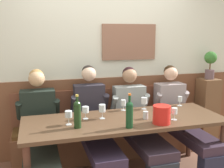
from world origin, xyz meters
TOP-DOWN VIEW (x-y plane):
  - room_wall_back at (0.00, 1.09)m, footprint 6.80×0.12m
  - wood_wainscot_panel at (0.00, 1.04)m, footprint 6.80×0.03m
  - wall_bench at (0.00, 0.83)m, footprint 2.59×0.42m
  - dining_table at (0.00, 0.16)m, footprint 2.29×0.83m
  - person_right_seat at (-0.94, 0.48)m, footprint 0.53×1.25m
  - person_center_left_seat at (-0.28, 0.46)m, footprint 0.50×1.23m
  - person_left_seat at (0.28, 0.45)m, footprint 0.54×1.24m
  - person_center_right_seat at (0.91, 0.47)m, footprint 0.51×1.25m
  - ice_bucket at (0.33, -0.10)m, footprint 0.19×0.19m
  - wine_bottle_amber_mid at (-0.05, -0.13)m, footprint 0.08×0.08m
  - wine_bottle_clear_water at (-0.56, 0.02)m, footprint 0.08×0.08m
  - wine_glass_left_end at (0.52, -0.03)m, footprint 0.07×0.07m
  - wine_glass_by_bottle at (0.89, 0.49)m, footprint 0.07×0.07m
  - wine_glass_mid_right at (0.09, 0.49)m, footprint 0.06×0.06m
  - wine_glass_center_front at (-0.25, 0.24)m, footprint 0.08×0.08m
  - wine_glass_center_rear at (0.36, 0.47)m, footprint 0.08×0.08m
  - wine_glass_right_end at (-0.43, 0.28)m, footprint 0.08×0.08m
  - wine_glass_near_bucket at (-0.64, 0.14)m, footprint 0.08×0.08m
  - water_tumbler_left at (0.22, 0.09)m, footprint 0.06×0.06m
  - corner_pedestal at (1.60, 0.86)m, footprint 0.28×0.28m
  - potted_plant at (1.60, 0.86)m, footprint 0.19×0.19m

SIDE VIEW (x-z plane):
  - wall_bench at x=0.00m, z-range -0.19..0.75m
  - corner_pedestal at x=1.60m, z-range 0.00..1.02m
  - wood_wainscot_panel at x=0.00m, z-range 0.00..1.09m
  - person_left_seat at x=0.28m, z-range -0.03..1.23m
  - person_center_right_seat at x=0.91m, z-range -0.02..1.24m
  - person_center_left_seat at x=-0.28m, z-range -0.03..1.27m
  - person_right_seat at x=-0.94m, z-range -0.02..1.26m
  - dining_table at x=0.00m, z-range 0.30..1.05m
  - water_tumbler_left at x=0.22m, z-range 0.75..0.84m
  - wine_glass_by_bottle at x=0.89m, z-range 0.77..0.90m
  - wine_glass_mid_right at x=0.09m, z-range 0.78..0.91m
  - wine_glass_left_end at x=0.52m, z-range 0.78..0.92m
  - ice_bucket at x=0.33m, z-range 0.75..0.95m
  - wine_glass_right_end at x=-0.43m, z-range 0.79..0.93m
  - wine_glass_center_rear at x=0.36m, z-range 0.79..0.94m
  - wine_glass_near_bucket at x=-0.64m, z-range 0.79..0.94m
  - wine_glass_center_front at x=-0.25m, z-range 0.79..0.95m
  - wine_bottle_amber_mid at x=-0.05m, z-range 0.72..1.09m
  - wine_bottle_clear_water at x=-0.56m, z-range 0.73..1.08m
  - potted_plant at x=1.60m, z-range 1.06..1.48m
  - room_wall_back at x=0.00m, z-range 0.00..2.80m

